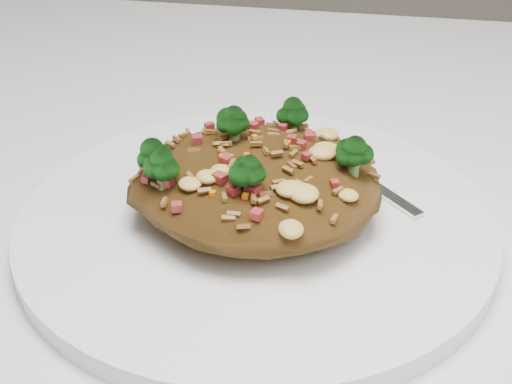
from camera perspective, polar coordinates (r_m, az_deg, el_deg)
dining_table at (r=0.59m, az=-7.31°, el=-5.58°), size 1.20×0.80×0.75m
plate at (r=0.46m, az=-0.00°, el=-2.37°), size 0.30×0.30×0.01m
fried_rice at (r=0.44m, az=-0.05°, el=1.57°), size 0.16×0.14×0.06m
fork at (r=0.50m, az=7.23°, el=1.96°), size 0.12×0.13×0.00m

